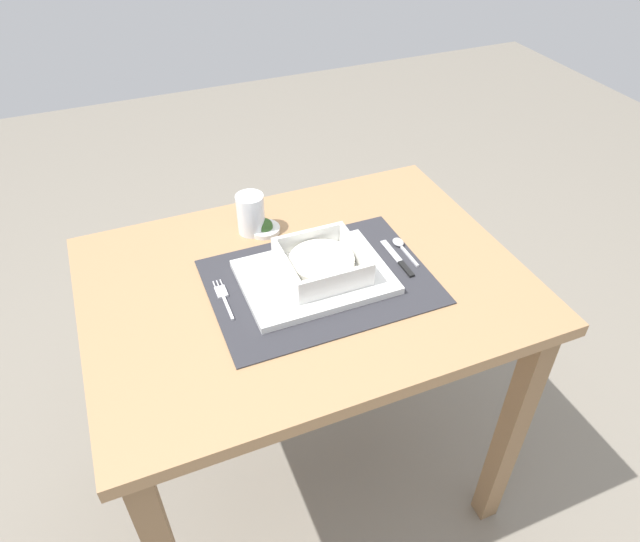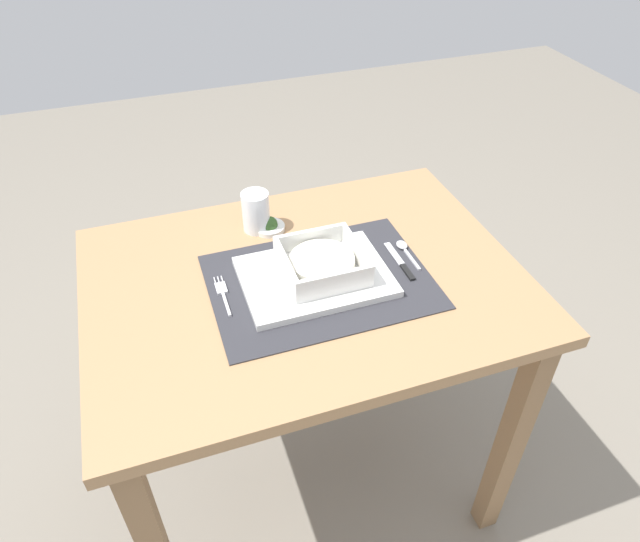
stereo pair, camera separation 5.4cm
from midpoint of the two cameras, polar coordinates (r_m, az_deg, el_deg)
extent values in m
plane|color=gray|center=(1.82, -1.99, -19.29)|extent=(6.00, 6.00, 0.00)
cube|color=#A37A51|center=(1.24, -2.74, -1.29)|extent=(0.93, 0.69, 0.03)
cube|color=olive|center=(1.51, 17.29, -15.04)|extent=(0.05, 0.05, 0.73)
cube|color=olive|center=(1.68, -19.40, -8.45)|extent=(0.05, 0.05, 0.73)
cube|color=olive|center=(1.83, 6.66, -1.50)|extent=(0.05, 0.05, 0.73)
cube|color=#2D2D33|center=(1.22, -1.27, -1.05)|extent=(0.46, 0.34, 0.00)
cube|color=white|center=(1.22, -1.79, -0.61)|extent=(0.31, 0.22, 0.02)
cube|color=white|center=(1.22, -1.11, 0.16)|extent=(0.17, 0.17, 0.01)
cube|color=white|center=(1.18, -4.65, 0.26)|extent=(0.01, 0.17, 0.04)
cube|color=white|center=(1.23, 2.27, 2.01)|extent=(0.01, 0.17, 0.04)
cube|color=white|center=(1.15, 0.30, -1.09)|extent=(0.15, 0.01, 0.04)
cube|color=white|center=(1.26, -2.43, 3.18)|extent=(0.15, 0.01, 0.04)
cylinder|color=silver|center=(1.21, -1.12, 0.79)|extent=(0.14, 0.14, 0.02)
cube|color=silver|center=(1.18, -10.38, -3.66)|extent=(0.01, 0.07, 0.00)
cube|color=silver|center=(1.21, -11.00, -2.06)|extent=(0.02, 0.04, 0.00)
cylinder|color=silver|center=(1.23, -11.64, -1.37)|extent=(0.00, 0.02, 0.00)
cylinder|color=silver|center=(1.24, -11.30, -1.28)|extent=(0.00, 0.02, 0.00)
cylinder|color=silver|center=(1.24, -10.95, -1.19)|extent=(0.00, 0.02, 0.00)
cube|color=silver|center=(1.30, 7.66, 1.42)|extent=(0.01, 0.07, 0.00)
ellipsoid|color=silver|center=(1.33, 6.58, 2.84)|extent=(0.02, 0.03, 0.01)
cube|color=black|center=(1.26, 7.30, 0.18)|extent=(0.01, 0.05, 0.01)
cube|color=silver|center=(1.31, 5.89, 1.95)|extent=(0.01, 0.08, 0.00)
cylinder|color=white|center=(1.36, -8.00, 5.61)|extent=(0.06, 0.06, 0.10)
cylinder|color=#338C3F|center=(1.37, -7.93, 4.92)|extent=(0.05, 0.05, 0.05)
cylinder|color=white|center=(1.38, -6.61, 4.08)|extent=(0.07, 0.07, 0.01)
sphere|color=#335926|center=(1.37, -6.64, 4.39)|extent=(0.04, 0.04, 0.04)
camera|label=1|loc=(0.03, -91.29, -1.06)|focal=32.37mm
camera|label=2|loc=(0.03, 88.71, 1.06)|focal=32.37mm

